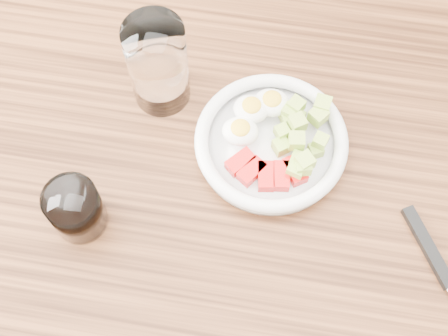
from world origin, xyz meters
The scene contains 6 objects.
ground centered at (0.00, 0.00, 0.00)m, with size 4.00×4.00×0.00m, color brown.
dining_table centered at (0.00, 0.00, 0.67)m, with size 1.50×0.90×0.77m.
bowl centered at (0.04, 0.06, 0.79)m, with size 0.19×0.19×0.05m.
fork centered at (0.25, -0.06, 0.77)m, with size 0.12×0.19×0.01m.
water_glass centered at (-0.11, 0.12, 0.83)m, with size 0.07×0.07×0.13m, color white.
coffee_glass centered at (-0.17, -0.07, 0.80)m, with size 0.06×0.06×0.07m.
Camera 1 is at (0.04, -0.28, 1.47)m, focal length 50.00 mm.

